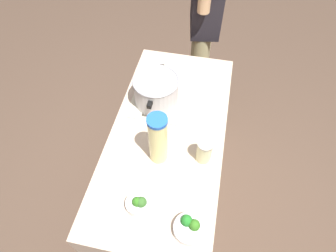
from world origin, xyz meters
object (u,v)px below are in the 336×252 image
object	(u,v)px
mason_jar	(204,151)
broccoli_bowl_front	(138,204)
lemonade_pitcher	(158,139)
person_cook	(204,25)
broccoli_bowl_center	(189,227)
cooking_pot	(156,90)

from	to	relation	value
mason_jar	broccoli_bowl_front	size ratio (longest dim) A/B	1.31
lemonade_pitcher	person_cook	bearing A→B (deg)	-3.99
lemonade_pitcher	mason_jar	world-z (taller)	lemonade_pitcher
broccoli_bowl_front	lemonade_pitcher	bearing A→B (deg)	-6.57
mason_jar	broccoli_bowl_center	xyz separation A→B (m)	(-0.37, 0.01, -0.04)
cooking_pot	person_cook	bearing A→B (deg)	-12.59
mason_jar	broccoli_bowl_front	xyz separation A→B (m)	(-0.31, 0.26, -0.04)
mason_jar	broccoli_bowl_center	distance (m)	0.37
broccoli_bowl_center	person_cook	distance (m)	1.48
lemonade_pitcher	broccoli_bowl_front	xyz separation A→B (m)	(-0.28, 0.03, -0.12)
lemonade_pitcher	broccoli_bowl_center	distance (m)	0.41
lemonade_pitcher	broccoli_bowl_center	bearing A→B (deg)	-147.56
broccoli_bowl_front	broccoli_bowl_center	bearing A→B (deg)	-102.66
person_cook	broccoli_bowl_front	bearing A→B (deg)	175.50
cooking_pot	lemonade_pitcher	size ratio (longest dim) A/B	1.06
cooking_pot	person_cook	distance (m)	0.81
cooking_pot	lemonade_pitcher	world-z (taller)	lemonade_pitcher
lemonade_pitcher	broccoli_bowl_center	world-z (taller)	lemonade_pitcher
person_cook	cooking_pot	bearing A→B (deg)	167.41
cooking_pot	mason_jar	world-z (taller)	cooking_pot
cooking_pot	person_cook	world-z (taller)	person_cook
broccoli_bowl_center	broccoli_bowl_front	bearing A→B (deg)	77.34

